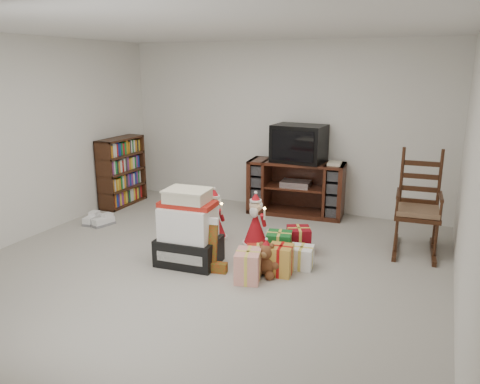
% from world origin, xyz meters
% --- Properties ---
extents(room, '(5.01, 5.01, 2.51)m').
position_xyz_m(room, '(0.00, 0.00, 1.25)').
color(room, '#A49F96').
rests_on(room, ground).
extents(tv_stand, '(1.42, 0.60, 0.79)m').
position_xyz_m(tv_stand, '(0.34, 2.22, 0.40)').
color(tv_stand, '#4A2215').
rests_on(tv_stand, floor).
extents(bookshelf, '(0.29, 0.87, 1.06)m').
position_xyz_m(bookshelf, '(-2.33, 1.61, 0.51)').
color(bookshelf, '#3B1F10').
rests_on(bookshelf, floor).
extents(rocking_chair, '(0.56, 0.86, 1.25)m').
position_xyz_m(rocking_chair, '(2.07, 1.43, 0.43)').
color(rocking_chair, '#3B1F10').
rests_on(rocking_chair, floor).
extents(gift_pile, '(0.70, 0.53, 0.83)m').
position_xyz_m(gift_pile, '(-0.21, 0.00, 0.37)').
color(gift_pile, black).
rests_on(gift_pile, floor).
extents(red_suitcase, '(0.40, 0.22, 0.59)m').
position_xyz_m(red_suitcase, '(-0.41, 0.46, 0.26)').
color(red_suitcase, maroon).
rests_on(red_suitcase, floor).
extents(stocking, '(0.29, 0.16, 0.59)m').
position_xyz_m(stocking, '(0.06, -0.07, 0.30)').
color(stocking, '#0D7C20').
rests_on(stocking, floor).
extents(teddy_bear, '(0.24, 0.21, 0.36)m').
position_xyz_m(teddy_bear, '(0.69, 0.06, 0.16)').
color(teddy_bear, brown).
rests_on(teddy_bear, floor).
extents(santa_figurine, '(0.33, 0.31, 0.67)m').
position_xyz_m(santa_figurine, '(0.26, 0.80, 0.26)').
color(santa_figurine, '#B0131C').
rests_on(santa_figurine, floor).
extents(mrs_claus_figurine, '(0.32, 0.31, 0.67)m').
position_xyz_m(mrs_claus_figurine, '(-0.28, 0.78, 0.26)').
color(mrs_claus_figurine, '#B0131C').
rests_on(mrs_claus_figurine, floor).
extents(sneaker_pair, '(0.40, 0.34, 0.11)m').
position_xyz_m(sneaker_pair, '(-2.03, 0.65, 0.06)').
color(sneaker_pair, white).
rests_on(sneaker_pair, floor).
extents(gift_cluster, '(0.79, 1.16, 0.27)m').
position_xyz_m(gift_cluster, '(0.71, 0.39, 0.14)').
color(gift_cluster, '#AD1E13').
rests_on(gift_cluster, floor).
extents(crt_television, '(0.76, 0.57, 0.53)m').
position_xyz_m(crt_television, '(0.36, 2.22, 1.06)').
color(crt_television, black).
rests_on(crt_television, tv_stand).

